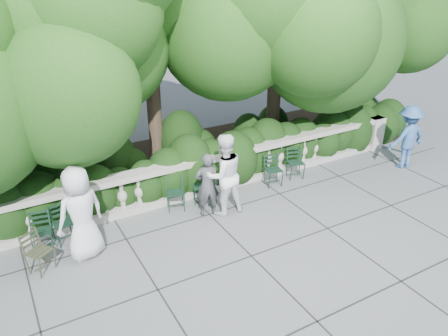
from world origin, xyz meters
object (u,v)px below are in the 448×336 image
chair_f (296,180)px  person_older_blue (407,137)px  chair_a (45,254)px  chair_weathered (49,273)px  person_casual_man (224,175)px  chair_c (203,205)px  chair_b (69,244)px  person_businessman (81,213)px  person_woman_grey (207,185)px  chair_d (177,212)px  chair_e (275,188)px

chair_f → person_older_blue: bearing=3.2°
chair_a → person_older_blue: (9.59, -0.72, 0.90)m
chair_weathered → chair_f: bearing=-27.7°
person_casual_man → person_older_blue: person_casual_man is taller
chair_c → person_casual_man: bearing=-36.9°
chair_b → person_older_blue: (9.09, -0.82, 0.90)m
chair_a → person_businessman: (0.75, -0.44, 0.97)m
chair_c → chair_weathered: (-3.68, -0.80, 0.00)m
chair_f → person_woman_grey: (-2.88, -0.35, 0.77)m
chair_d → chair_e: (2.71, -0.13, 0.00)m
chair_e → person_older_blue: bearing=0.8°
person_businessman → person_older_blue: 8.85m
chair_f → chair_weathered: (-6.48, -0.74, 0.00)m
chair_b → person_woman_grey: size_ratio=0.55×
chair_a → chair_e: (5.69, 0.01, 0.00)m
chair_d → chair_f: (3.47, -0.06, 0.00)m
chair_weathered → chair_c: bearing=-22.0°
chair_f → chair_weathered: size_ratio=1.00×
chair_f → person_businessman: (-5.70, -0.52, 0.97)m
chair_d → chair_e: same height
person_woman_grey → person_older_blue: person_older_blue is taller
chair_a → chair_c: (3.64, 0.14, 0.00)m
chair_a → chair_c: bearing=10.9°
chair_a → person_businessman: person_businessman is taller
chair_a → person_casual_man: (3.95, -0.35, 0.97)m
chair_d → person_businessman: size_ratio=0.43×
chair_a → chair_e: bearing=8.8°
chair_a → chair_f: bearing=9.4°
chair_c → chair_a: bearing=-156.6°
person_businessman → person_older_blue: (8.85, -0.28, -0.07)m
chair_weathered → chair_e: bearing=-27.5°
chair_c → chair_f: 2.80m
chair_b → chair_d: (2.47, 0.05, 0.00)m
chair_f → chair_weathered: 6.52m
person_woman_grey → person_older_blue: size_ratio=0.85×
chair_f → person_older_blue: person_older_blue is taller
chair_weathered → person_woman_grey: person_woman_grey is taller
chair_d → person_casual_man: person_casual_man is taller
person_businessman → person_older_blue: person_businessman is taller
person_casual_man → person_older_blue: size_ratio=1.08×
chair_b → chair_e: (5.19, -0.08, 0.00)m
chair_a → chair_weathered: (-0.03, -0.65, 0.00)m
chair_a → chair_d: (2.97, 0.15, 0.00)m
chair_b → chair_d: bearing=-9.6°
person_businessman → chair_d: bearing=177.4°
chair_f → chair_b: bearing=-162.7°
chair_d → chair_e: bearing=13.9°
chair_weathered → person_older_blue: (9.63, -0.07, 0.90)m
chair_f → chair_e: bearing=-157.2°
chair_c → person_woman_grey: size_ratio=0.55×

